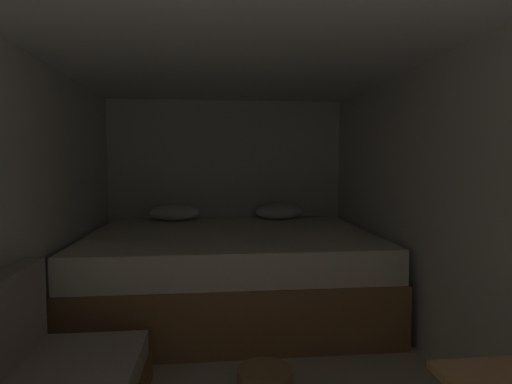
% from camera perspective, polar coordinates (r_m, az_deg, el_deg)
% --- Properties ---
extents(wall_back, '(2.71, 0.05, 2.05)m').
position_cam_1_polar(wall_back, '(4.79, -4.05, 0.07)').
color(wall_back, silver).
rests_on(wall_back, ground).
extents(wall_right, '(0.05, 5.04, 2.05)m').
position_cam_1_polar(wall_right, '(2.71, 27.58, -3.47)').
color(wall_right, silver).
rests_on(wall_right, ground).
extents(ceiling_slab, '(2.71, 5.04, 0.05)m').
position_cam_1_polar(ceiling_slab, '(2.35, -1.84, 21.79)').
color(ceiling_slab, white).
rests_on(ceiling_slab, wall_left).
extents(bed, '(2.49, 1.92, 0.91)m').
position_cam_1_polar(bed, '(3.89, -3.46, -10.64)').
color(bed, olive).
rests_on(bed, ground).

